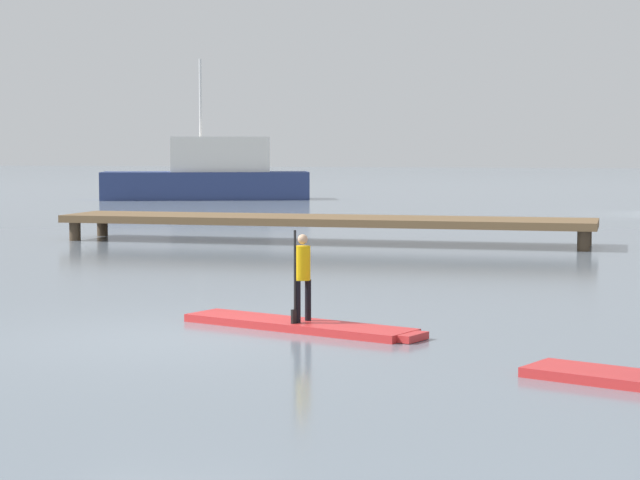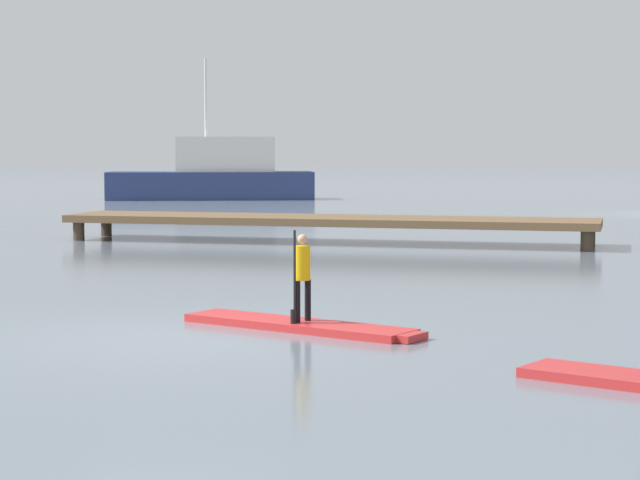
% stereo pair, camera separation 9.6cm
% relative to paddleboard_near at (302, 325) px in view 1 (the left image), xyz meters
% --- Properties ---
extents(ground_plane, '(240.00, 240.00, 0.00)m').
position_rel_paddleboard_near_xyz_m(ground_plane, '(-1.38, -1.19, -0.05)').
color(ground_plane, slate).
extents(paddleboard_near, '(3.39, 1.77, 0.10)m').
position_rel_paddleboard_near_xyz_m(paddleboard_near, '(0.00, 0.00, 0.00)').
color(paddleboard_near, red).
rests_on(paddleboard_near, ground).
extents(paddler_child_solo, '(0.25, 0.38, 1.18)m').
position_rel_paddleboard_near_xyz_m(paddler_child_solo, '(0.00, -0.01, 0.68)').
color(paddler_child_solo, black).
rests_on(paddler_child_solo, paddleboard_near).
extents(fishing_boat_green_midground, '(9.41, 5.28, 6.18)m').
position_rel_paddleboard_near_xyz_m(fishing_boat_green_midground, '(-13.76, 35.29, 1.02)').
color(fishing_boat_green_midground, navy).
rests_on(fishing_boat_green_midground, ground).
extents(floating_dock, '(12.96, 2.21, 0.64)m').
position_rel_paddleboard_near_xyz_m(floating_dock, '(-3.07, 13.35, 0.49)').
color(floating_dock, brown).
rests_on(floating_dock, ground).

